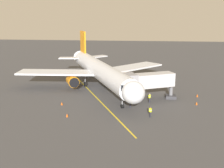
{
  "coord_description": "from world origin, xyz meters",
  "views": [
    {
      "loc": [
        -10.11,
        58.16,
        15.98
      ],
      "look_at": [
        -4.52,
        7.21,
        3.0
      ],
      "focal_mm": 44.94,
      "sensor_mm": 36.0,
      "label": 1
    }
  ],
  "objects_px": {
    "safety_cone_nose_left": "(67,115)",
    "safety_cone_nose_right": "(62,104)",
    "ground_crew_loader": "(130,103)",
    "airplane": "(100,71)",
    "safety_cone_wing_starboard": "(197,96)",
    "jet_bridge": "(145,81)",
    "safety_cone_wing_port": "(197,103)",
    "ground_crew_marshaller": "(150,112)",
    "baggage_cart_near_nose": "(90,74)",
    "ground_crew_wing_walker": "(150,98)"
  },
  "relations": [
    {
      "from": "airplane",
      "to": "ground_crew_loader",
      "type": "xyz_separation_m",
      "value": [
        -7.19,
        11.98,
        -3.12
      ]
    },
    {
      "from": "baggage_cart_near_nose",
      "to": "safety_cone_nose_right",
      "type": "bearing_deg",
      "value": 88.26
    },
    {
      "from": "safety_cone_wing_port",
      "to": "safety_cone_wing_starboard",
      "type": "distance_m",
      "value": 5.1
    },
    {
      "from": "airplane",
      "to": "safety_cone_nose_left",
      "type": "relative_size",
      "value": 68.9
    },
    {
      "from": "ground_crew_wing_walker",
      "to": "ground_crew_loader",
      "type": "distance_m",
      "value": 4.65
    },
    {
      "from": "safety_cone_nose_left",
      "to": "safety_cone_nose_right",
      "type": "bearing_deg",
      "value": -66.2
    },
    {
      "from": "ground_crew_marshaller",
      "to": "safety_cone_wing_starboard",
      "type": "height_order",
      "value": "ground_crew_marshaller"
    },
    {
      "from": "jet_bridge",
      "to": "safety_cone_wing_starboard",
      "type": "height_order",
      "value": "jet_bridge"
    },
    {
      "from": "ground_crew_marshaller",
      "to": "safety_cone_nose_left",
      "type": "height_order",
      "value": "ground_crew_marshaller"
    },
    {
      "from": "baggage_cart_near_nose",
      "to": "safety_cone_nose_left",
      "type": "bearing_deg",
      "value": 93.39
    },
    {
      "from": "airplane",
      "to": "baggage_cart_near_nose",
      "type": "bearing_deg",
      "value": -70.45
    },
    {
      "from": "safety_cone_nose_left",
      "to": "safety_cone_wing_port",
      "type": "bearing_deg",
      "value": -158.52
    },
    {
      "from": "ground_crew_loader",
      "to": "safety_cone_wing_port",
      "type": "xyz_separation_m",
      "value": [
        -11.82,
        -2.8,
        -0.61
      ]
    },
    {
      "from": "ground_crew_marshaller",
      "to": "safety_cone_wing_starboard",
      "type": "xyz_separation_m",
      "value": [
        -9.44,
        -12.17,
        -0.61
      ]
    },
    {
      "from": "safety_cone_nose_left",
      "to": "safety_cone_nose_right",
      "type": "relative_size",
      "value": 1.0
    },
    {
      "from": "ground_crew_loader",
      "to": "safety_cone_nose_left",
      "type": "bearing_deg",
      "value": 30.25
    },
    {
      "from": "ground_crew_marshaller",
      "to": "safety_cone_nose_right",
      "type": "distance_m",
      "value": 16.23
    },
    {
      "from": "jet_bridge",
      "to": "safety_cone_nose_left",
      "type": "bearing_deg",
      "value": 38.56
    },
    {
      "from": "ground_crew_wing_walker",
      "to": "safety_cone_wing_starboard",
      "type": "distance_m",
      "value": 10.51
    },
    {
      "from": "ground_crew_wing_walker",
      "to": "jet_bridge",
      "type": "bearing_deg",
      "value": -42.65
    },
    {
      "from": "ground_crew_wing_walker",
      "to": "safety_cone_wing_port",
      "type": "bearing_deg",
      "value": 177.51
    },
    {
      "from": "airplane",
      "to": "ground_crew_loader",
      "type": "bearing_deg",
      "value": 120.96
    },
    {
      "from": "safety_cone_nose_right",
      "to": "safety_cone_wing_starboard",
      "type": "xyz_separation_m",
      "value": [
        -25.06,
        -7.81,
        0.0
      ]
    },
    {
      "from": "safety_cone_nose_right",
      "to": "safety_cone_wing_port",
      "type": "xyz_separation_m",
      "value": [
        -24.06,
        -2.81,
        0.0
      ]
    },
    {
      "from": "jet_bridge",
      "to": "safety_cone_nose_left",
      "type": "distance_m",
      "value": 15.98
    },
    {
      "from": "safety_cone_nose_right",
      "to": "safety_cone_wing_port",
      "type": "height_order",
      "value": "same"
    },
    {
      "from": "jet_bridge",
      "to": "safety_cone_wing_port",
      "type": "bearing_deg",
      "value": 172.44
    },
    {
      "from": "ground_crew_wing_walker",
      "to": "safety_cone_nose_left",
      "type": "xyz_separation_m",
      "value": [
        13.15,
        8.85,
        -0.61
      ]
    },
    {
      "from": "safety_cone_nose_left",
      "to": "safety_cone_wing_port",
      "type": "distance_m",
      "value": 23.16
    },
    {
      "from": "airplane",
      "to": "ground_crew_loader",
      "type": "distance_m",
      "value": 14.32
    },
    {
      "from": "safety_cone_nose_left",
      "to": "baggage_cart_near_nose",
      "type": "bearing_deg",
      "value": -86.61
    },
    {
      "from": "ground_crew_loader",
      "to": "safety_cone_nose_left",
      "type": "height_order",
      "value": "ground_crew_loader"
    },
    {
      "from": "airplane",
      "to": "safety_cone_wing_starboard",
      "type": "distance_m",
      "value": 20.78
    },
    {
      "from": "airplane",
      "to": "jet_bridge",
      "type": "distance_m",
      "value": 12.5
    },
    {
      "from": "airplane",
      "to": "ground_crew_wing_walker",
      "type": "distance_m",
      "value": 14.13
    },
    {
      "from": "jet_bridge",
      "to": "safety_cone_nose_right",
      "type": "height_order",
      "value": "jet_bridge"
    },
    {
      "from": "airplane",
      "to": "safety_cone_nose_left",
      "type": "xyz_separation_m",
      "value": [
        2.55,
        17.66,
        -3.73
      ]
    },
    {
      "from": "ground_crew_marshaller",
      "to": "safety_cone_nose_right",
      "type": "xyz_separation_m",
      "value": [
        15.62,
        -4.36,
        -0.61
      ]
    },
    {
      "from": "jet_bridge",
      "to": "safety_cone_nose_right",
      "type": "relative_size",
      "value": 20.18
    },
    {
      "from": "airplane",
      "to": "baggage_cart_near_nose",
      "type": "xyz_separation_m",
      "value": [
        4.32,
        -12.16,
        -3.35
      ]
    },
    {
      "from": "ground_crew_marshaller",
      "to": "safety_cone_wing_starboard",
      "type": "distance_m",
      "value": 15.41
    },
    {
      "from": "jet_bridge",
      "to": "safety_cone_wing_port",
      "type": "distance_m",
      "value": 10.06
    },
    {
      "from": "ground_crew_loader",
      "to": "safety_cone_wing_starboard",
      "type": "relative_size",
      "value": 3.11
    },
    {
      "from": "safety_cone_wing_port",
      "to": "jet_bridge",
      "type": "bearing_deg",
      "value": -7.56
    },
    {
      "from": "ground_crew_loader",
      "to": "safety_cone_wing_port",
      "type": "relative_size",
      "value": 3.11
    },
    {
      "from": "airplane",
      "to": "safety_cone_nose_left",
      "type": "bearing_deg",
      "value": 81.79
    },
    {
      "from": "safety_cone_nose_left",
      "to": "ground_crew_wing_walker",
      "type": "bearing_deg",
      "value": -146.06
    },
    {
      "from": "ground_crew_wing_walker",
      "to": "safety_cone_wing_port",
      "type": "height_order",
      "value": "ground_crew_wing_walker"
    },
    {
      "from": "ground_crew_wing_walker",
      "to": "safety_cone_wing_port",
      "type": "relative_size",
      "value": 3.11
    },
    {
      "from": "airplane",
      "to": "jet_bridge",
      "type": "xyz_separation_m",
      "value": [
        -9.65,
        7.94,
        -0.24
      ]
    }
  ]
}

